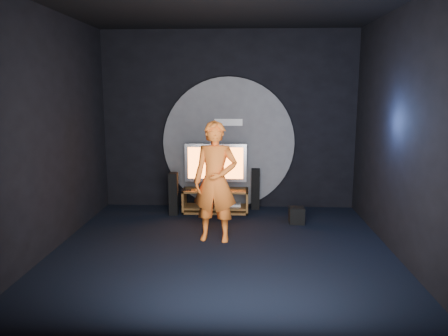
# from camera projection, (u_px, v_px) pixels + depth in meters

# --- Properties ---
(floor) EXTENTS (5.00, 5.00, 0.00)m
(floor) POSITION_uv_depth(u_px,v_px,m) (222.00, 250.00, 6.48)
(floor) COLOR black
(floor) RESTS_ON ground
(back_wall) EXTENTS (5.00, 0.04, 3.50)m
(back_wall) POSITION_uv_depth(u_px,v_px,m) (229.00, 120.00, 8.63)
(back_wall) COLOR black
(back_wall) RESTS_ON ground
(front_wall) EXTENTS (5.00, 0.04, 3.50)m
(front_wall) POSITION_uv_depth(u_px,v_px,m) (207.00, 160.00, 3.72)
(front_wall) COLOR black
(front_wall) RESTS_ON ground
(left_wall) EXTENTS (0.04, 5.00, 3.50)m
(left_wall) POSITION_uv_depth(u_px,v_px,m) (49.00, 132.00, 6.29)
(left_wall) COLOR black
(left_wall) RESTS_ON ground
(right_wall) EXTENTS (0.04, 5.00, 3.50)m
(right_wall) POSITION_uv_depth(u_px,v_px,m) (402.00, 133.00, 6.06)
(right_wall) COLOR black
(right_wall) RESTS_ON ground
(ceiling) EXTENTS (5.00, 5.00, 0.01)m
(ceiling) POSITION_uv_depth(u_px,v_px,m) (222.00, 2.00, 5.87)
(ceiling) COLOR black
(ceiling) RESTS_ON back_wall
(wall_disc_panel) EXTENTS (2.60, 0.11, 2.60)m
(wall_disc_panel) POSITION_uv_depth(u_px,v_px,m) (228.00, 143.00, 8.66)
(wall_disc_panel) COLOR #515156
(wall_disc_panel) RESTS_ON ground
(media_console) EXTENTS (1.26, 0.45, 0.45)m
(media_console) POSITION_uv_depth(u_px,v_px,m) (216.00, 202.00, 8.47)
(media_console) COLOR olive
(media_console) RESTS_ON ground
(tv) EXTENTS (1.19, 0.22, 0.88)m
(tv) POSITION_uv_depth(u_px,v_px,m) (216.00, 164.00, 8.41)
(tv) COLOR #A2A2A9
(tv) RESTS_ON media_console
(center_speaker) EXTENTS (0.40, 0.15, 0.15)m
(center_speaker) POSITION_uv_depth(u_px,v_px,m) (215.00, 187.00, 8.27)
(center_speaker) COLOR black
(center_speaker) RESTS_ON media_console
(remote) EXTENTS (0.18, 0.05, 0.02)m
(remote) POSITION_uv_depth(u_px,v_px,m) (186.00, 190.00, 8.34)
(remote) COLOR black
(remote) RESTS_ON media_console
(tower_speaker_left) EXTENTS (0.16, 0.18, 0.81)m
(tower_speaker_left) POSITION_uv_depth(u_px,v_px,m) (174.00, 194.00, 8.25)
(tower_speaker_left) COLOR black
(tower_speaker_left) RESTS_ON ground
(tower_speaker_right) EXTENTS (0.16, 0.18, 0.81)m
(tower_speaker_right) POSITION_uv_depth(u_px,v_px,m) (255.00, 189.00, 8.67)
(tower_speaker_right) COLOR black
(tower_speaker_right) RESTS_ON ground
(subwoofer) EXTENTS (0.26, 0.26, 0.29)m
(subwoofer) POSITION_uv_depth(u_px,v_px,m) (297.00, 215.00, 7.76)
(subwoofer) COLOR black
(subwoofer) RESTS_ON ground
(player) EXTENTS (0.74, 0.53, 1.88)m
(player) POSITION_uv_depth(u_px,v_px,m) (215.00, 182.00, 6.76)
(player) COLOR orange
(player) RESTS_ON ground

